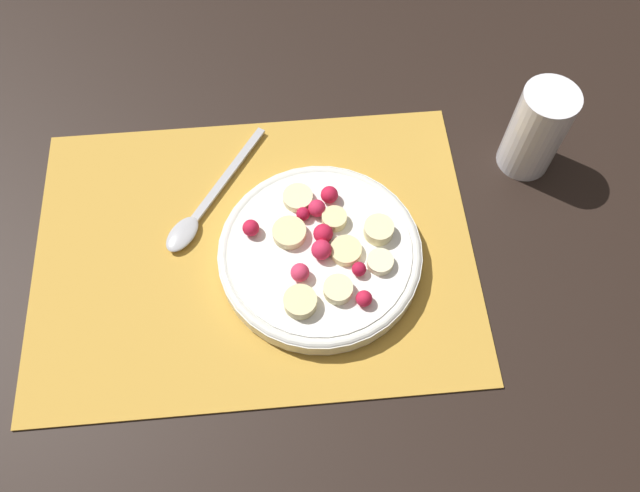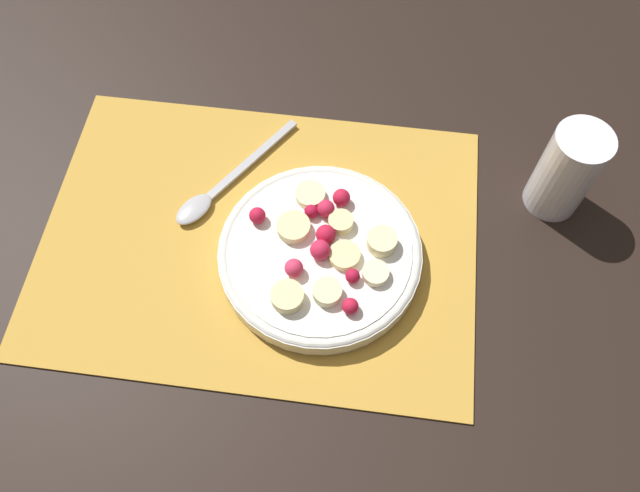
# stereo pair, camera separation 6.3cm
# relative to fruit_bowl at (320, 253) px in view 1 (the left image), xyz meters

# --- Properties ---
(ground_plane) EXTENTS (3.00, 3.00, 0.00)m
(ground_plane) POSITION_rel_fruit_bowl_xyz_m (0.07, -0.02, -0.02)
(ground_plane) COLOR black
(placemat) EXTENTS (0.47, 0.34, 0.01)m
(placemat) POSITION_rel_fruit_bowl_xyz_m (0.07, -0.02, -0.02)
(placemat) COLOR gold
(placemat) RESTS_ON ground_plane
(fruit_bowl) EXTENTS (0.21, 0.21, 0.04)m
(fruit_bowl) POSITION_rel_fruit_bowl_xyz_m (0.00, 0.00, 0.00)
(fruit_bowl) COLOR silver
(fruit_bowl) RESTS_ON placemat
(spoon) EXTENTS (0.12, 0.16, 0.01)m
(spoon) POSITION_rel_fruit_bowl_xyz_m (0.13, -0.07, -0.01)
(spoon) COLOR #B2B2B7
(spoon) RESTS_ON placemat
(drinking_glass) EXTENTS (0.06, 0.06, 0.11)m
(drinking_glass) POSITION_rel_fruit_bowl_xyz_m (-0.25, -0.11, 0.03)
(drinking_glass) COLOR white
(drinking_glass) RESTS_ON ground_plane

